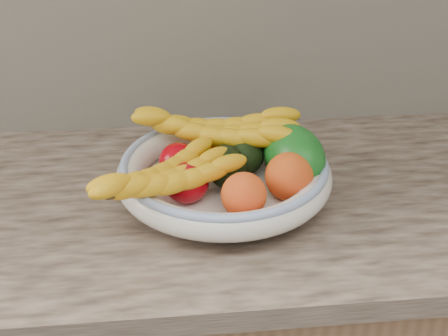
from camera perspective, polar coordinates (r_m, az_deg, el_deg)
fruit_bowl at (r=1.13m, az=0.00°, el=-0.51°), size 0.39×0.39×0.08m
clementine_back_left at (r=1.20m, az=-1.67°, el=1.64°), size 0.07×0.07×0.05m
clementine_back_right at (r=1.23m, az=1.13°, el=2.54°), size 0.06×0.06×0.05m
clementine_back_mid at (r=1.18m, az=-0.07°, el=1.32°), size 0.06×0.06×0.05m
tomato_left at (r=1.15m, az=-4.20°, el=0.70°), size 0.09×0.09×0.06m
tomato_near_left at (r=1.08m, az=-3.46°, el=-1.36°), size 0.09×0.09×0.07m
avocado_center at (r=1.12m, az=0.23°, el=0.15°), size 0.07×0.10×0.07m
avocado_right at (r=1.16m, az=2.02°, el=1.32°), size 0.09×0.11×0.07m
green_mango at (r=1.14m, az=6.39°, el=1.16°), size 0.17×0.18×0.13m
peach_front at (r=1.03m, az=1.82°, el=-2.47°), size 0.08×0.08×0.08m
peach_right at (r=1.09m, az=5.98°, el=-0.77°), size 0.09×0.09×0.09m
banana_bunch_back at (r=1.18m, az=-0.85°, el=3.13°), size 0.36×0.20×0.10m
banana_bunch_front at (r=1.04m, az=-5.39°, el=-1.21°), size 0.31×0.27×0.08m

